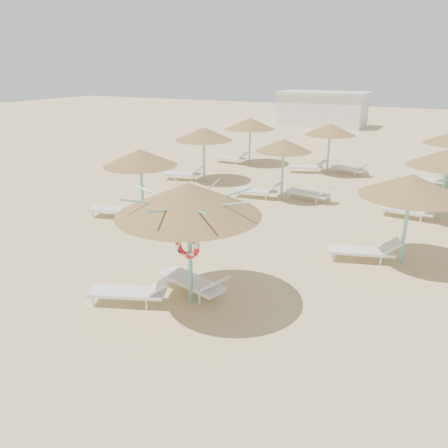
% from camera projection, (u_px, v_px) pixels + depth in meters
% --- Properties ---
extents(ground, '(120.00, 120.00, 0.00)m').
position_uv_depth(ground, '(180.00, 294.00, 11.26)').
color(ground, tan).
rests_on(ground, ground).
extents(main_palapa, '(3.42, 3.42, 3.06)m').
position_uv_depth(main_palapa, '(188.00, 199.00, 10.03)').
color(main_palapa, '#6FC1B4').
rests_on(main_palapa, ground).
extents(lounger_main_a, '(2.09, 1.30, 0.73)m').
position_uv_depth(lounger_main_a, '(132.00, 291.00, 10.71)').
color(lounger_main_a, silver).
rests_on(lounger_main_a, ground).
extents(lounger_main_b, '(2.19, 1.16, 0.76)m').
position_uv_depth(lounger_main_b, '(195.00, 282.00, 11.15)').
color(lounger_main_b, silver).
rests_on(lounger_main_b, ground).
extents(palapa_field, '(18.65, 13.94, 2.72)m').
position_uv_depth(palapa_field, '(325.00, 146.00, 18.63)').
color(palapa_field, '#6FC1B4').
rests_on(palapa_field, ground).
extents(service_hut, '(8.40, 4.40, 3.25)m').
position_uv_depth(service_hut, '(323.00, 109.00, 42.52)').
color(service_hut, silver).
rests_on(service_hut, ground).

